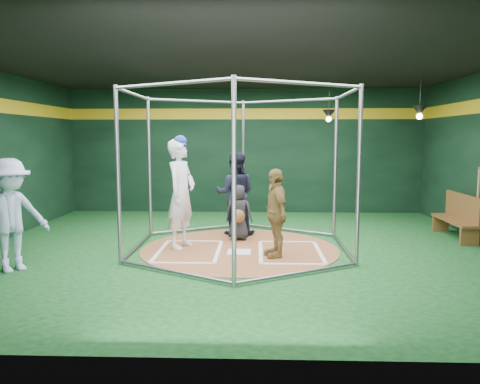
{
  "coord_description": "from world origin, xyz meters",
  "views": [
    {
      "loc": [
        0.32,
        -8.84,
        2.16
      ],
      "look_at": [
        0.0,
        0.1,
        1.1
      ],
      "focal_mm": 35.0,
      "sensor_mm": 36.0,
      "label": 1
    }
  ],
  "objects_px": {
    "umpire": "(235,194)",
    "batter_figure": "(181,193)",
    "dugout_bench": "(458,216)",
    "visitor_leopard": "(276,213)"
  },
  "relations": [
    {
      "from": "visitor_leopard",
      "to": "umpire",
      "type": "bearing_deg",
      "value": -171.92
    },
    {
      "from": "batter_figure",
      "to": "visitor_leopard",
      "type": "bearing_deg",
      "value": -18.94
    },
    {
      "from": "batter_figure",
      "to": "dugout_bench",
      "type": "relative_size",
      "value": 1.33
    },
    {
      "from": "batter_figure",
      "to": "umpire",
      "type": "relative_size",
      "value": 1.2
    },
    {
      "from": "visitor_leopard",
      "to": "dugout_bench",
      "type": "xyz_separation_m",
      "value": [
        3.96,
        1.72,
        -0.32
      ]
    },
    {
      "from": "visitor_leopard",
      "to": "umpire",
      "type": "relative_size",
      "value": 0.88
    },
    {
      "from": "batter_figure",
      "to": "dugout_bench",
      "type": "xyz_separation_m",
      "value": [
        5.76,
        1.1,
        -0.6
      ]
    },
    {
      "from": "dugout_bench",
      "to": "batter_figure",
      "type": "bearing_deg",
      "value": -169.16
    },
    {
      "from": "umpire",
      "to": "batter_figure",
      "type": "bearing_deg",
      "value": 53.81
    },
    {
      "from": "umpire",
      "to": "dugout_bench",
      "type": "height_order",
      "value": "umpire"
    }
  ]
}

